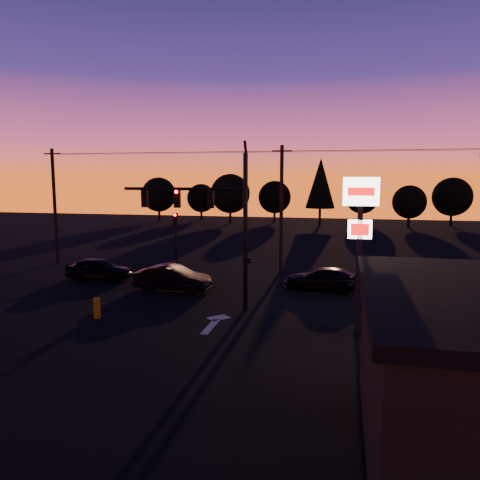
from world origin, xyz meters
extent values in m
plane|color=black|center=(0.00, 0.00, 0.00)|extent=(120.00, 120.00, 0.00)
cube|color=beige|center=(0.50, 1.00, 0.01)|extent=(0.35, 2.20, 0.01)
cube|color=beige|center=(0.50, 2.40, 0.01)|extent=(1.20, 1.20, 0.01)
cylinder|color=black|center=(1.50, 4.00, 4.00)|extent=(0.24, 0.24, 8.00)
cylinder|color=black|center=(1.50, 4.00, 8.20)|extent=(0.14, 0.52, 0.76)
cylinder|color=black|center=(-1.75, 4.00, 6.20)|extent=(6.50, 0.16, 0.16)
cube|color=black|center=(-0.30, 4.00, 5.70)|extent=(0.32, 0.22, 0.95)
sphere|color=black|center=(-0.30, 3.87, 6.05)|extent=(0.18, 0.18, 0.18)
sphere|color=black|center=(-0.30, 3.87, 5.75)|extent=(0.18, 0.18, 0.18)
sphere|color=black|center=(-0.30, 3.87, 5.45)|extent=(0.18, 0.18, 0.18)
cube|color=black|center=(-2.10, 4.00, 5.70)|extent=(0.32, 0.22, 0.95)
sphere|color=#FF0705|center=(-2.10, 3.87, 6.05)|extent=(0.18, 0.18, 0.18)
sphere|color=black|center=(-2.10, 3.87, 5.75)|extent=(0.18, 0.18, 0.18)
sphere|color=black|center=(-2.10, 3.87, 5.45)|extent=(0.18, 0.18, 0.18)
cube|color=black|center=(-3.90, 4.00, 5.70)|extent=(0.32, 0.22, 0.95)
sphere|color=black|center=(-3.90, 3.87, 6.05)|extent=(0.18, 0.18, 0.18)
sphere|color=black|center=(-3.90, 3.87, 5.75)|extent=(0.18, 0.18, 0.18)
sphere|color=black|center=(-3.90, 3.87, 5.45)|extent=(0.18, 0.18, 0.18)
cube|color=black|center=(1.68, 4.00, 2.60)|extent=(0.22, 0.18, 0.28)
cylinder|color=black|center=(-5.00, 11.50, 1.80)|extent=(0.14, 0.14, 3.60)
cube|color=black|center=(-5.00, 11.50, 3.90)|extent=(0.30, 0.20, 0.90)
sphere|color=#FF0705|center=(-5.00, 11.38, 4.22)|extent=(0.18, 0.18, 0.18)
sphere|color=black|center=(-5.00, 11.38, 3.94)|extent=(0.18, 0.18, 0.18)
sphere|color=black|center=(-5.00, 11.38, 3.66)|extent=(0.18, 0.18, 0.18)
cube|color=black|center=(7.00, 1.50, 3.20)|extent=(0.22, 0.22, 6.40)
cube|color=white|center=(7.00, 1.50, 6.20)|extent=(1.50, 0.25, 1.20)
cube|color=red|center=(7.00, 1.36, 6.20)|extent=(1.10, 0.02, 0.35)
cube|color=white|center=(7.00, 1.50, 4.60)|extent=(1.00, 0.22, 0.80)
cube|color=red|center=(7.00, 1.37, 4.60)|extent=(0.75, 0.02, 0.50)
cylinder|color=black|center=(-16.00, 14.00, 4.50)|extent=(0.26, 0.26, 9.00)
cube|color=black|center=(-16.00, 14.00, 8.60)|extent=(1.40, 0.10, 0.10)
cylinder|color=black|center=(2.00, 14.00, 4.50)|extent=(0.26, 0.26, 9.00)
cube|color=black|center=(2.00, 14.00, 8.60)|extent=(1.40, 0.10, 0.10)
cylinder|color=black|center=(-7.00, 13.40, 8.55)|extent=(18.00, 0.02, 0.02)
cylinder|color=black|center=(-7.00, 14.00, 8.60)|extent=(18.00, 0.02, 0.02)
cylinder|color=black|center=(-7.00, 14.60, 8.55)|extent=(18.00, 0.02, 0.02)
cylinder|color=black|center=(11.00, 13.40, 8.55)|extent=(18.00, 0.02, 0.02)
cylinder|color=black|center=(11.00, 14.00, 8.60)|extent=(18.00, 0.02, 0.02)
cylinder|color=black|center=(11.00, 14.60, 8.55)|extent=(18.00, 0.02, 0.02)
cube|color=black|center=(9.00, -3.48, 1.40)|extent=(2.20, 0.05, 1.60)
cylinder|color=#B48108|center=(-5.25, 1.10, 0.49)|extent=(0.33, 0.33, 0.99)
cylinder|color=black|center=(-22.00, 50.00, 0.81)|extent=(0.36, 0.36, 1.62)
sphere|color=black|center=(-22.00, 50.00, 4.06)|extent=(5.36, 5.36, 5.36)
cylinder|color=black|center=(-16.00, 53.00, 0.69)|extent=(0.36, 0.36, 1.38)
sphere|color=black|center=(-16.00, 53.00, 3.44)|extent=(4.54, 4.54, 4.54)
cylinder|color=black|center=(-10.00, 48.00, 0.88)|extent=(0.36, 0.36, 1.75)
sphere|color=black|center=(-10.00, 48.00, 4.38)|extent=(5.77, 5.78, 5.78)
cylinder|color=black|center=(-4.00, 52.00, 0.75)|extent=(0.36, 0.36, 1.50)
sphere|color=black|center=(-4.00, 52.00, 3.75)|extent=(4.95, 4.95, 4.95)
cylinder|color=black|center=(3.00, 49.00, 1.19)|extent=(0.36, 0.36, 2.38)
cone|color=black|center=(3.00, 49.00, 5.94)|extent=(4.18, 4.18, 7.12)
cylinder|color=black|center=(9.00, 54.00, 0.75)|extent=(0.36, 0.36, 1.50)
sphere|color=black|center=(9.00, 54.00, 3.75)|extent=(4.95, 4.95, 4.95)
cylinder|color=black|center=(15.00, 48.00, 0.69)|extent=(0.36, 0.36, 1.38)
sphere|color=black|center=(15.00, 48.00, 3.44)|extent=(4.54, 4.54, 4.54)
cylinder|color=black|center=(21.00, 51.00, 0.81)|extent=(0.36, 0.36, 1.62)
sphere|color=black|center=(21.00, 51.00, 4.06)|extent=(5.36, 5.36, 5.36)
imported|color=black|center=(-9.50, 8.91, 0.74)|extent=(4.35, 1.76, 1.48)
imported|color=black|center=(-3.65, 7.16, 0.77)|extent=(4.71, 1.81, 1.53)
imported|color=black|center=(5.14, 9.29, 0.67)|extent=(4.84, 2.45, 1.35)
imported|color=black|center=(9.57, -3.13, 0.70)|extent=(2.81, 5.27, 1.41)
camera|label=1|loc=(6.29, -18.89, 6.81)|focal=35.00mm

